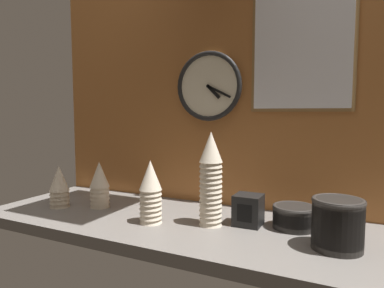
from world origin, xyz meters
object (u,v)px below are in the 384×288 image
object	(u,v)px
cup_stack_center	(151,192)
bowl_stack_right	(294,216)
bowl_stack_far_right	(338,223)
wall_clock	(209,86)
cup_stack_center_right	(211,179)
napkin_dispenser	(248,210)
cup_stack_left	(100,185)
cup_stack_far_left	(59,186)
menu_board	(302,42)

from	to	relation	value
cup_stack_center	bowl_stack_right	world-z (taller)	cup_stack_center
bowl_stack_far_right	wall_clock	size ratio (longest dim) A/B	0.51
cup_stack_center_right	napkin_dispenser	xyz separation A→B (m)	(0.11, 0.06, -0.11)
cup_stack_center	bowl_stack_far_right	size ratio (longest dim) A/B	1.52
bowl_stack_right	cup_stack_left	bearing A→B (deg)	-173.53
bowl_stack_right	napkin_dispenser	bearing A→B (deg)	-166.46
cup_stack_center	cup_stack_center_right	world-z (taller)	cup_stack_center_right
cup_stack_center	bowl_stack_far_right	bearing A→B (deg)	3.34
cup_stack_center	wall_clock	size ratio (longest dim) A/B	0.77
cup_stack_center	cup_stack_center_right	bearing A→B (deg)	19.48
cup_stack_far_left	bowl_stack_right	distance (m)	0.92
cup_stack_center_right	wall_clock	distance (m)	0.43
cup_stack_center_right	menu_board	bearing A→B (deg)	46.45
cup_stack_far_left	bowl_stack_right	world-z (taller)	cup_stack_far_left
cup_stack_left	napkin_dispenser	xyz separation A→B (m)	(0.60, 0.05, -0.04)
cup_stack_far_left	wall_clock	xyz separation A→B (m)	(0.52, 0.31, 0.41)
cup_stack_center_right	bowl_stack_right	distance (m)	0.30
wall_clock	napkin_dispenser	size ratio (longest dim) A/B	2.72
cup_stack_far_left	bowl_stack_right	bearing A→B (deg)	9.66
cup_stack_center_right	napkin_dispenser	bearing A→B (deg)	26.44
cup_stack_center	cup_stack_left	size ratio (longest dim) A/B	1.18
cup_stack_center	wall_clock	xyz separation A→B (m)	(0.08, 0.32, 0.38)
cup_stack_left	bowl_stack_right	bearing A→B (deg)	6.47
bowl_stack_right	wall_clock	world-z (taller)	wall_clock
wall_clock	cup_stack_far_left	bearing A→B (deg)	-149.41
cup_stack_center_right	bowl_stack_right	bearing A→B (deg)	19.46
cup_stack_far_left	menu_board	size ratio (longest dim) A/B	0.34
cup_stack_center	cup_stack_far_left	distance (m)	0.44
cup_stack_center	cup_stack_far_left	size ratio (longest dim) A/B	1.29
cup_stack_left	napkin_dispenser	size ratio (longest dim) A/B	1.78
cup_stack_far_left	menu_board	bearing A→B (deg)	19.82
cup_stack_far_left	bowl_stack_far_right	distance (m)	1.04
cup_stack_center_right	menu_board	world-z (taller)	menu_board
bowl_stack_far_right	cup_stack_center	bearing A→B (deg)	-176.66
bowl_stack_right	menu_board	bearing A→B (deg)	95.64
cup_stack_center	menu_board	world-z (taller)	menu_board
cup_stack_left	bowl_stack_far_right	world-z (taller)	cup_stack_left
cup_stack_far_left	cup_stack_center_right	xyz separation A→B (m)	(0.64, 0.06, 0.07)
cup_stack_center	cup_stack_left	distance (m)	0.30
bowl_stack_right	bowl_stack_far_right	xyz separation A→B (m)	(0.14, -0.13, 0.03)
cup_stack_center	napkin_dispenser	xyz separation A→B (m)	(0.31, 0.13, -0.06)
cup_stack_left	napkin_dispenser	world-z (taller)	cup_stack_left
bowl_stack_right	cup_stack_far_left	bearing A→B (deg)	-170.34
bowl_stack_right	menu_board	size ratio (longest dim) A/B	0.28
napkin_dispenser	bowl_stack_right	bearing A→B (deg)	13.54
cup_stack_far_left	cup_stack_left	bearing A→B (deg)	24.43
cup_stack_center_right	bowl_stack_right	size ratio (longest dim) A/B	2.24
cup_stack_center	cup_stack_center_right	size ratio (longest dim) A/B	0.69
bowl_stack_right	wall_clock	size ratio (longest dim) A/B	0.50
cup_stack_center_right	bowl_stack_right	xyz separation A→B (m)	(0.26, 0.09, -0.12)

